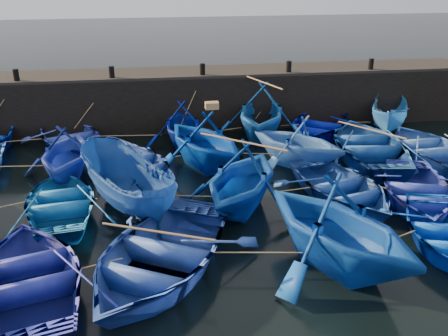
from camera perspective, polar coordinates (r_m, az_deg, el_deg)
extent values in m
plane|color=black|center=(14.85, 1.88, -7.22)|extent=(120.00, 120.00, 0.00)
cube|color=black|center=(24.07, -2.66, 7.86)|extent=(26.00, 2.50, 2.50)
cube|color=black|center=(23.77, -2.71, 10.92)|extent=(26.00, 2.50, 0.12)
cylinder|color=black|center=(23.37, -22.67, 9.79)|extent=(0.24, 0.24, 0.50)
cylinder|color=black|center=(22.75, -12.72, 10.66)|extent=(0.24, 0.24, 0.50)
cylinder|color=black|center=(22.83, -2.48, 11.22)|extent=(0.24, 0.24, 0.50)
cylinder|color=black|center=(23.59, 7.42, 11.44)|extent=(0.24, 0.24, 0.50)
cylinder|color=black|center=(24.98, 16.46, 11.34)|extent=(0.24, 0.24, 0.50)
imported|color=blue|center=(21.85, -17.11, 3.27)|extent=(5.17, 5.89, 1.02)
imported|color=#001278|center=(21.22, -4.78, 5.00)|extent=(3.27, 3.78, 1.96)
imported|color=#0E498F|center=(22.09, 4.32, 6.50)|extent=(5.32, 5.77, 2.53)
imported|color=#000A94|center=(23.08, 10.68, 4.91)|extent=(5.72, 6.00, 1.01)
imported|color=blue|center=(24.16, 18.41, 5.70)|extent=(3.37, 4.45, 1.62)
imported|color=navy|center=(18.77, -17.52, 1.80)|extent=(3.70, 4.20, 2.09)
imported|color=#1F4098|center=(18.62, -10.41, 0.52)|extent=(5.23, 5.79, 0.99)
imported|color=#00359B|center=(18.84, -2.26, 3.34)|extent=(5.41, 5.67, 2.33)
imported|color=blue|center=(19.21, 8.40, 3.12)|extent=(5.21, 5.23, 2.09)
imported|color=navy|center=(20.70, 16.27, 2.56)|extent=(4.83, 6.25, 1.19)
imported|color=blue|center=(21.50, 22.57, 2.19)|extent=(3.81, 5.11, 1.02)
imported|color=#125BA1|center=(16.33, -18.09, -3.63)|extent=(3.79, 4.90, 0.94)
imported|color=navy|center=(15.73, -11.19, -1.93)|extent=(3.93, 5.28, 1.92)
imported|color=#093E94|center=(15.53, 2.04, -1.08)|extent=(5.45, 5.66, 2.29)
imported|color=navy|center=(16.89, 13.29, -2.09)|extent=(4.50, 5.47, 0.99)
imported|color=#23339A|center=(17.44, 21.20, -2.30)|extent=(4.68, 5.54, 0.98)
imported|color=navy|center=(12.85, -21.20, -11.42)|extent=(4.80, 5.82, 1.05)
imported|color=#234191|center=(12.78, -7.48, -9.68)|extent=(6.43, 7.06, 1.20)
imported|color=#083F9B|center=(12.88, 13.00, -6.33)|extent=(6.00, 6.27, 2.56)
imported|color=blue|center=(15.22, 23.97, -6.60)|extent=(4.25, 5.12, 0.92)
cube|color=olive|center=(18.49, -1.39, 7.16)|extent=(0.49, 0.35, 0.25)
cylinder|color=tan|center=(22.11, -22.07, 2.94)|extent=(2.04, 0.25, 0.04)
cylinder|color=tan|center=(21.47, -11.00, 3.66)|extent=(2.87, 0.31, 0.04)
cylinder|color=tan|center=(21.76, -0.14, 4.34)|extent=(1.74, 0.52, 0.04)
cylinder|color=tan|center=(22.65, 7.53, 4.89)|extent=(0.85, 0.09, 0.04)
cylinder|color=tan|center=(23.60, 14.61, 5.07)|extent=(1.55, 0.18, 0.04)
cylinder|color=tan|center=(19.44, -22.91, 0.18)|extent=(2.06, 0.24, 0.04)
cylinder|color=tan|center=(18.74, -13.92, 0.55)|extent=(0.50, 0.15, 0.04)
cylinder|color=tan|center=(18.78, -6.28, 1.15)|extent=(0.93, 0.43, 0.04)
cylinder|color=tan|center=(19.14, 3.09, 1.68)|extent=(1.74, 0.43, 0.04)
cylinder|color=tan|center=(20.00, 12.42, 2.11)|extent=(1.28, 0.33, 0.04)
cylinder|color=tan|center=(21.07, 19.48, 2.37)|extent=(0.63, 0.45, 0.04)
cylinder|color=tan|center=(16.43, -24.15, -4.09)|extent=(1.63, 0.62, 0.04)
cylinder|color=tan|center=(16.07, -14.64, -3.33)|extent=(0.23, 0.20, 0.04)
cylinder|color=tan|center=(15.74, -4.56, -3.19)|extent=(1.80, 0.41, 0.04)
cylinder|color=tan|center=(16.24, 7.85, -2.48)|extent=(1.61, 0.25, 0.04)
cylinder|color=tan|center=(17.10, 17.33, -2.02)|extent=(0.58, 0.59, 0.04)
cylinder|color=tan|center=(12.73, -14.33, -10.67)|extent=(1.22, 0.43, 0.04)
cylinder|color=tan|center=(12.83, 2.81, -9.62)|extent=(2.71, 0.47, 0.04)
cylinder|color=tan|center=(14.14, 18.78, -7.64)|extent=(1.61, 0.64, 0.04)
cylinder|color=tan|center=(22.79, -14.74, 7.16)|extent=(1.82, 0.52, 2.09)
cylinder|color=tan|center=(22.60, -3.71, 7.74)|extent=(1.16, 0.81, 2.09)
cylinder|color=tan|center=(23.44, 5.53, 8.22)|extent=(1.62, 0.32, 2.09)
cylinder|color=tan|center=(23.82, 8.64, 8.31)|extent=(1.10, 0.27, 2.09)
cylinder|color=tan|center=(25.08, 16.83, 8.32)|extent=(0.46, 0.42, 2.08)
cylinder|color=#99724C|center=(21.77, 4.42, 9.77)|extent=(1.08, 2.84, 0.06)
cylinder|color=#99724C|center=(20.50, 16.46, 4.21)|extent=(1.77, 2.49, 0.06)
cylinder|color=#99724C|center=(15.09, 2.10, 3.01)|extent=(2.34, 1.97, 0.06)
cylinder|color=#99724C|center=(12.46, -7.62, -7.23)|extent=(2.74, 1.32, 0.06)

